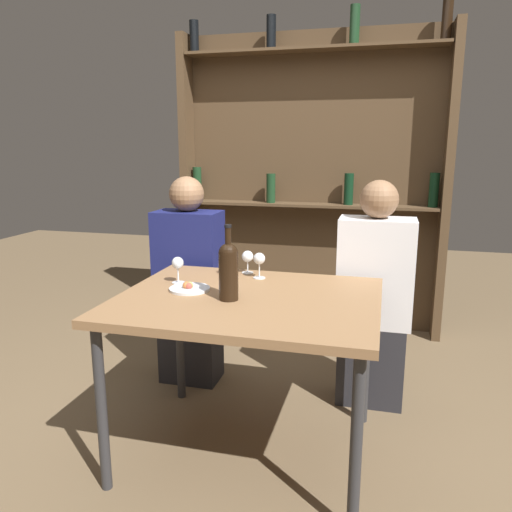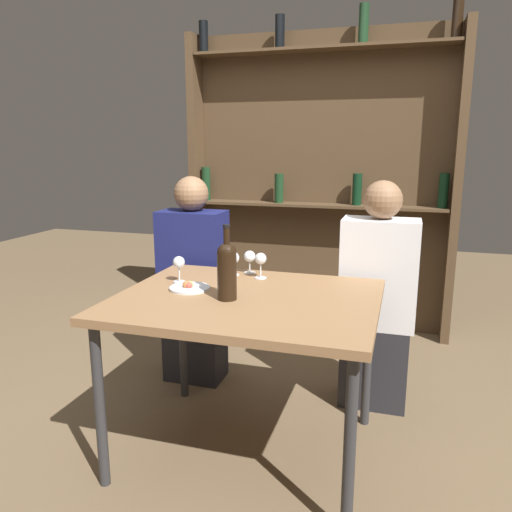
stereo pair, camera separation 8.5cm
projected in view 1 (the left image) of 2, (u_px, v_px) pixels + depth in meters
The scene contains 11 objects.
ground_plane at pixel (249, 450), 2.32m from camera, with size 10.00×10.00×0.00m, color brown.
dining_table at pixel (248, 311), 2.17m from camera, with size 1.12×0.91×0.75m.
wine_rack_wall at pixel (311, 177), 3.73m from camera, with size 1.98×0.21×2.31m.
wine_bottle at pixel (228, 269), 2.08m from camera, with size 0.08×0.08×0.32m.
wine_glass_0 at pixel (248, 258), 2.53m from camera, with size 0.06×0.06×0.12m.
wine_glass_1 at pixel (259, 260), 2.43m from camera, with size 0.06×0.06×0.13m.
wine_glass_2 at pixel (178, 264), 2.35m from camera, with size 0.06×0.06×0.13m.
wine_glass_3 at pixel (231, 259), 2.48m from camera, with size 0.06×0.06×0.12m.
food_plate_0 at pixel (189, 288), 2.25m from camera, with size 0.18×0.18×0.04m.
seated_person_left at pixel (189, 287), 2.91m from camera, with size 0.38×0.22×1.22m.
seated_person_right at pixel (374, 302), 2.65m from camera, with size 0.39×0.22×1.22m.
Camera 1 is at (0.55, -1.99, 1.39)m, focal length 35.00 mm.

